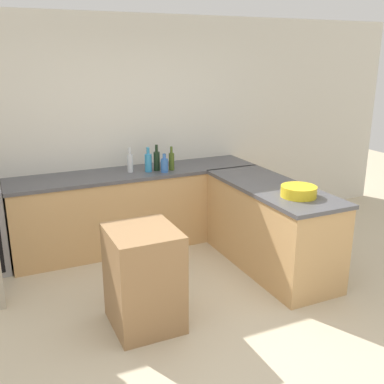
% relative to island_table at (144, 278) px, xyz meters
% --- Properties ---
extents(ground_plane, '(14.00, 14.00, 0.00)m').
position_rel_island_table_xyz_m(ground_plane, '(0.48, -0.31, -0.44)').
color(ground_plane, beige).
extents(wall_back, '(8.00, 0.06, 2.70)m').
position_rel_island_table_xyz_m(wall_back, '(0.48, 2.01, 0.91)').
color(wall_back, silver).
rests_on(wall_back, ground_plane).
extents(counter_back, '(2.94, 0.66, 0.93)m').
position_rel_island_table_xyz_m(counter_back, '(0.48, 1.67, 0.03)').
color(counter_back, tan).
rests_on(counter_back, ground_plane).
extents(counter_peninsula, '(0.69, 1.75, 0.93)m').
position_rel_island_table_xyz_m(counter_peninsula, '(1.60, 0.49, 0.03)').
color(counter_peninsula, tan).
rests_on(counter_peninsula, ground_plane).
extents(island_table, '(0.56, 0.61, 0.87)m').
position_rel_island_table_xyz_m(island_table, '(0.00, 0.00, 0.00)').
color(island_table, '#997047').
rests_on(island_table, ground_plane).
extents(mixing_bowl, '(0.35, 0.35, 0.11)m').
position_rel_island_table_xyz_m(mixing_bowl, '(1.61, 0.06, 0.54)').
color(mixing_bowl, yellow).
rests_on(mixing_bowl, counter_peninsula).
extents(olive_oil_bottle, '(0.06, 0.06, 0.28)m').
position_rel_island_table_xyz_m(olive_oil_bottle, '(0.89, 1.55, 0.60)').
color(olive_oil_bottle, '#475B1E').
rests_on(olive_oil_bottle, counter_back).
extents(wine_bottle_dark, '(0.07, 0.07, 0.31)m').
position_rel_island_table_xyz_m(wine_bottle_dark, '(0.73, 1.60, 0.61)').
color(wine_bottle_dark, black).
rests_on(wine_bottle_dark, counter_back).
extents(vinegar_bottle_clear, '(0.07, 0.07, 0.29)m').
position_rel_island_table_xyz_m(vinegar_bottle_clear, '(0.42, 1.66, 0.60)').
color(vinegar_bottle_clear, silver).
rests_on(vinegar_bottle_clear, counter_back).
extents(dish_soap_bottle, '(0.08, 0.08, 0.29)m').
position_rel_island_table_xyz_m(dish_soap_bottle, '(0.61, 1.58, 0.60)').
color(dish_soap_bottle, '#338CBF').
rests_on(dish_soap_bottle, counter_back).
extents(water_bottle_blue, '(0.09, 0.09, 0.22)m').
position_rel_island_table_xyz_m(water_bottle_blue, '(0.78, 1.49, 0.58)').
color(water_bottle_blue, '#386BB7').
rests_on(water_bottle_blue, counter_back).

